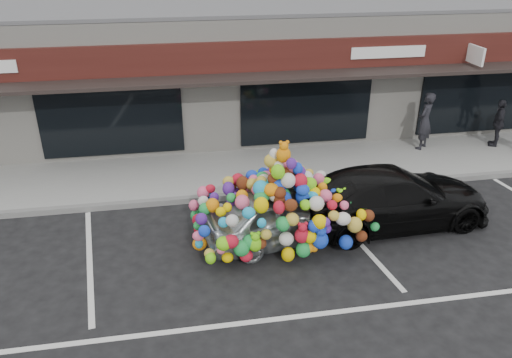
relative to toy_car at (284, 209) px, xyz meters
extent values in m
plane|color=black|center=(-1.15, -0.36, -0.79)|extent=(90.00, 90.00, 0.00)
cube|color=beige|center=(-1.15, 8.14, 1.31)|extent=(24.00, 6.00, 4.20)
cube|color=#59595B|center=(-1.15, 8.14, 3.46)|extent=(24.00, 6.00, 0.12)
cube|color=#3C1410|center=(-1.15, 5.06, 2.36)|extent=(24.00, 0.18, 0.90)
cube|color=black|center=(-1.15, 4.54, 1.86)|extent=(24.00, 1.20, 0.10)
cube|color=white|center=(7.05, 4.59, 2.26)|extent=(0.08, 0.95, 0.55)
cube|color=white|center=(4.35, 4.94, 2.36)|extent=(2.40, 0.04, 0.35)
cube|color=black|center=(-4.15, 5.11, 0.66)|extent=(4.20, 0.12, 2.30)
cube|color=black|center=(1.85, 5.11, 0.66)|extent=(4.20, 0.12, 2.30)
cube|color=black|center=(7.85, 5.11, 0.66)|extent=(4.20, 0.12, 2.30)
cube|color=#989993|center=(-1.15, 3.64, -0.71)|extent=(26.00, 3.00, 0.15)
cube|color=slate|center=(-1.15, 2.14, -0.71)|extent=(26.00, 0.18, 0.16)
cube|color=silver|center=(-4.35, -0.16, -0.78)|extent=(0.73, 4.37, 0.01)
cube|color=silver|center=(1.65, -0.16, -0.78)|extent=(0.73, 4.37, 0.01)
cube|color=silver|center=(0.85, -2.66, -0.78)|extent=(14.00, 0.12, 0.01)
imported|color=#A1A4AB|center=(0.00, 0.00, -0.16)|extent=(2.14, 3.92, 1.26)
ellipsoid|color=red|center=(0.00, 0.00, 0.95)|extent=(1.38, 1.73, 0.95)
sphere|color=#E9FF05|center=(1.30, -0.15, 0.14)|extent=(0.34, 0.34, 0.34)
sphere|color=blue|center=(0.60, -0.82, -0.24)|extent=(0.36, 0.36, 0.36)
sphere|color=green|center=(-0.80, 0.82, -0.19)|extent=(0.30, 0.30, 0.30)
sphere|color=#DE597B|center=(0.00, 0.00, 1.37)|extent=(0.32, 0.32, 0.32)
sphere|color=#FCA41B|center=(-1.11, 0.10, 0.15)|extent=(0.30, 0.30, 0.30)
imported|color=black|center=(2.72, 0.26, -0.08)|extent=(2.29, 4.97, 1.41)
imported|color=black|center=(5.55, 4.29, 0.29)|extent=(0.79, 0.79, 1.85)
imported|color=black|center=(8.03, 4.10, 0.13)|extent=(0.97, 0.79, 1.55)
camera|label=1|loc=(-2.30, -9.62, 5.57)|focal=35.00mm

